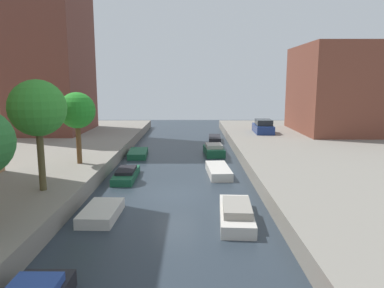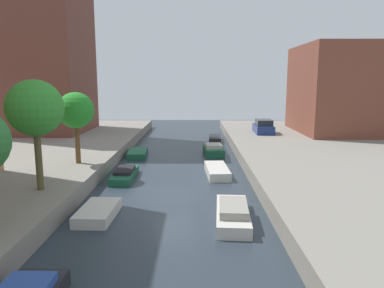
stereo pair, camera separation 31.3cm
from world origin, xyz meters
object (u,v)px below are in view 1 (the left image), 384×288
at_px(street_tree_2, 36,109).
at_px(moored_boat_right_3, 217,171).
at_px(moored_boat_left_3, 125,174).
at_px(moored_boat_right_5, 214,139).
at_px(low_block_right, 342,89).
at_px(moored_boat_left_4, 137,154).
at_px(moored_boat_left_2, 100,213).
at_px(parked_car, 262,127).
at_px(street_tree_3, 76,111).
at_px(apartment_tower_far, 36,38).
at_px(moored_boat_right_4, 213,150).
at_px(moored_boat_right_2, 235,213).

bearing_deg(street_tree_2, moored_boat_right_3, 35.40).
bearing_deg(moored_boat_left_3, moored_boat_right_5, 65.77).
xyz_separation_m(low_block_right, moored_boat_left_3, (-21.54, -16.53, -5.49)).
bearing_deg(moored_boat_left_4, moored_boat_left_2, -88.58).
xyz_separation_m(moored_boat_right_3, moored_boat_right_5, (0.65, 14.82, -0.01)).
xyz_separation_m(parked_car, moored_boat_right_5, (-5.35, 0.25, -1.35)).
height_order(street_tree_2, street_tree_3, street_tree_2).
bearing_deg(moored_boat_right_3, apartment_tower_far, 140.24).
xyz_separation_m(street_tree_3, moored_boat_right_4, (9.88, 7.82, -4.22)).
distance_m(moored_boat_left_2, moored_boat_left_3, 7.36).
height_order(apartment_tower_far, parked_car, apartment_tower_far).
height_order(street_tree_3, moored_boat_left_4, street_tree_3).
distance_m(parked_car, moored_boat_right_2, 24.10).
xyz_separation_m(street_tree_2, moored_boat_right_3, (9.78, 6.95, -4.99)).
height_order(apartment_tower_far, moored_boat_right_3, apartment_tower_far).
relative_size(moored_boat_left_4, moored_boat_right_2, 0.80).
distance_m(low_block_right, moored_boat_left_3, 27.71).
distance_m(street_tree_3, moored_boat_left_3, 5.48).
distance_m(moored_boat_left_3, moored_boat_right_5, 17.38).
bearing_deg(street_tree_3, street_tree_2, -90.00).
bearing_deg(moored_boat_right_2, moored_boat_left_4, 114.56).
distance_m(street_tree_2, moored_boat_left_3, 8.42).
height_order(moored_boat_left_3, moored_boat_right_3, moored_boat_left_3).
height_order(moored_boat_left_3, moored_boat_right_4, moored_boat_right_4).
height_order(low_block_right, parked_car, low_block_right).
xyz_separation_m(apartment_tower_far, moored_boat_right_2, (19.17, -24.56, -10.90)).
height_order(street_tree_2, parked_car, street_tree_2).
bearing_deg(street_tree_3, moored_boat_left_2, -66.42).
height_order(street_tree_2, moored_boat_right_3, street_tree_2).
relative_size(street_tree_3, moored_boat_left_4, 1.34).
distance_m(moored_boat_right_2, moored_boat_right_5, 23.63).
height_order(moored_boat_right_2, moored_boat_right_4, moored_boat_right_4).
bearing_deg(moored_boat_left_2, parked_car, 61.62).
xyz_separation_m(parked_car, moored_boat_right_3, (-6.00, -14.57, -1.34)).
distance_m(street_tree_2, parked_car, 26.94).
height_order(moored_boat_left_4, moored_boat_right_3, moored_boat_right_3).
relative_size(street_tree_3, moored_boat_right_3, 1.16).
distance_m(moored_boat_left_2, moored_boat_right_4, 16.87).
bearing_deg(apartment_tower_far, moored_boat_left_4, -37.21).
bearing_deg(parked_car, moored_boat_left_4, -147.76).
xyz_separation_m(moored_boat_left_3, moored_boat_right_4, (6.58, 8.22, 0.14)).
bearing_deg(moored_boat_left_3, moored_boat_left_2, -89.35).
bearing_deg(moored_boat_right_2, parked_car, 76.13).
distance_m(parked_car, moored_boat_right_5, 5.52).
xyz_separation_m(moored_boat_left_3, moored_boat_left_4, (-0.28, 7.54, -0.04)).
xyz_separation_m(moored_boat_left_2, moored_boat_left_4, (-0.37, 14.90, -0.01)).
relative_size(moored_boat_right_3, moored_boat_right_4, 1.19).
bearing_deg(moored_boat_left_3, street_tree_3, 173.13).
bearing_deg(moored_boat_right_4, street_tree_3, -141.65).
distance_m(low_block_right, moored_boat_left_2, 32.58).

